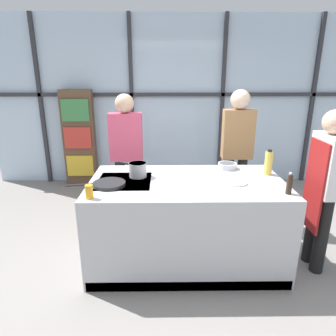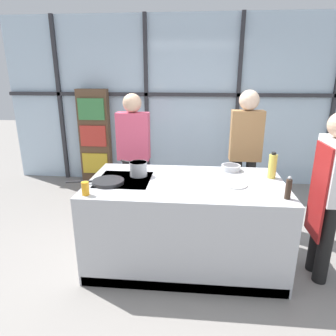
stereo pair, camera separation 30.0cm
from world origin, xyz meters
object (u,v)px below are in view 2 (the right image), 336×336
Objects in this scene: oil_bottle at (272,166)px; chef at (329,189)px; spectator_far_left at (134,150)px; mixing_bowl at (231,167)px; juice_glass_near at (85,188)px; white_plate at (235,185)px; saucepan at (138,168)px; spectator_center_left at (245,149)px; frying_pan at (107,182)px; pepper_grinder at (288,189)px.

chef is at bearing -37.23° from oil_bottle.
spectator_far_left is 8.06× the size of mixing_bowl.
juice_glass_near is at bearing 83.29° from spectator_far_left.
oil_bottle is at bearing 32.80° from white_plate.
white_plate is at bearing 84.77° from chef.
saucepan reaches higher than mixing_bowl.
chef is 0.55m from oil_bottle.
spectator_center_left is 5.55× the size of saucepan.
mixing_bowl reaches higher than white_plate.
white_plate is at bearing 140.00° from spectator_far_left.
frying_pan is 1.77× the size of saucepan.
saucepan is 1.15× the size of oil_bottle.
saucepan is at bearing 160.97° from pepper_grinder.
juice_glass_near is at bearing -148.80° from mixing_bowl.
oil_bottle is at bearing 2.42° from saucepan.
mixing_bowl is at bearing 22.82° from frying_pan.
spectator_center_left is at bearing 33.30° from saucepan.
spectator_far_left is 1.34m from juice_glass_near.
spectator_center_left is (1.40, 0.00, 0.04)m from spectator_far_left.
spectator_far_left is at bearing 0.00° from spectator_center_left.
chef reaches higher than oil_bottle.
oil_bottle is at bearing 91.09° from pepper_grinder.
mixing_bowl is at bearing 156.06° from spectator_far_left.
mixing_bowl is (1.17, -0.52, -0.04)m from spectator_far_left.
pepper_grinder is (1.62, -0.22, 0.07)m from frying_pan.
spectator_center_left reaches higher than frying_pan.
spectator_far_left reaches higher than oil_bottle.
white_plate is (-0.23, -0.98, -0.11)m from spectator_center_left.
spectator_center_left is 3.13× the size of frying_pan.
spectator_far_left is at bearing 141.35° from pepper_grinder.
spectator_far_left is 7.41× the size of white_plate.
spectator_center_left is 8.47× the size of pepper_grinder.
white_plate is at bearing 14.77° from juice_glass_near.
oil_bottle is at bearing -28.30° from mixing_bowl.
chef is 2.25m from spectator_far_left.
spectator_far_left is at bearing 83.29° from juice_glass_near.
mixing_bowl is (0.97, 0.26, -0.04)m from saucepan.
frying_pan is at bearing -135.46° from saucepan.
spectator_center_left is at bearing 76.55° from white_plate.
spectator_center_left reaches higher than oil_bottle.
spectator_far_left reaches higher than white_plate.
pepper_grinder is (-0.42, -0.20, 0.06)m from chef.
spectator_far_left is 0.81m from saucepan.
pepper_grinder is (0.40, -0.27, 0.08)m from white_plate.
spectator_center_left reaches higher than mixing_bowl.
chef is 1.21m from spectator_center_left.
frying_pan is (-1.45, -1.04, -0.10)m from spectator_center_left.
pepper_grinder is at bearing -19.03° from saucepan.
saucepan is 0.98m from white_plate.
frying_pan is 1.22m from white_plate.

